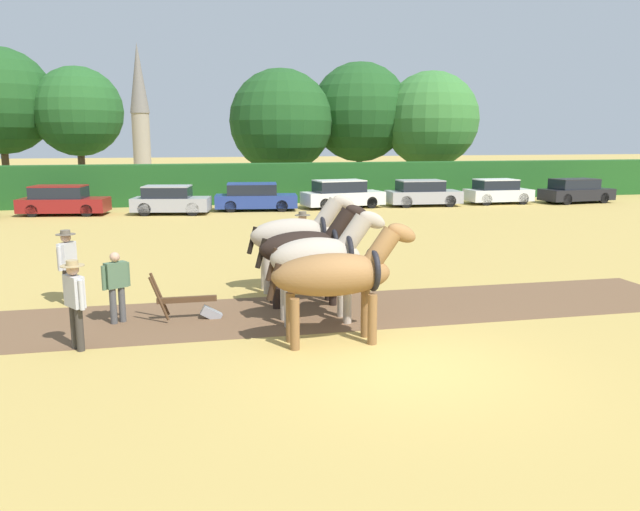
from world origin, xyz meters
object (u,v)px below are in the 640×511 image
Objects in this scene: farmer_at_plow at (116,283)px; tree_center at (281,121)px; tree_center_right at (360,112)px; tree_right at (431,120)px; church_spire at (140,104)px; draft_horse_trail_left at (308,248)px; plow at (193,305)px; farmer_onlooker_right at (67,261)px; parked_car_center at (255,197)px; parked_car_far_right at (497,192)px; farmer_onlooker_left at (75,298)px; parked_car_left at (63,201)px; draft_horse_trail_right at (297,235)px; parked_car_center_left at (170,200)px; parked_car_right at (422,193)px; farmer_beside_team at (303,237)px; parked_car_end_right at (576,191)px; draft_horse_lead_left at (337,275)px; draft_horse_lead_right at (321,258)px; parked_car_center_right at (342,194)px; tree_center_left at (78,112)px.

tree_center is at bearing 132.26° from farmer_at_plow.
tree_center_right is 1.08× the size of tree_right.
church_spire reaches higher than draft_horse_trail_left.
farmer_onlooker_right is at bearing 145.59° from plow.
parked_car_center is at bearing -147.12° from tree_right.
parked_car_far_right is at bearing -87.26° from tree_right.
farmer_onlooker_left is at bearing -89.16° from church_spire.
parked_car_center is (9.77, -0.34, -0.01)m from parked_car_left.
farmer_onlooker_left is 0.37× the size of parked_car_center.
tree_right is at bearing 61.86° from draft_horse_trail_right.
parked_car_center is (1.47, 19.51, -0.63)m from draft_horse_trail_left.
parked_car_right is (14.14, 0.54, 0.02)m from parked_car_center_left.
plow is 0.37× the size of parked_car_center_left.
farmer_beside_team reaches higher than parked_car_far_right.
tree_center is 5.63× the size of plow.
draft_horse_trail_right reaches higher than plow.
farmer_onlooker_left is at bearing -142.21° from draft_horse_trail_right.
farmer_at_plow is 31.73m from parked_car_end_right.
parked_car_left is (-8.34, 18.40, -0.70)m from draft_horse_trail_right.
parked_car_center is at bearing 132.99° from farmer_at_plow.
parked_car_right is at bearing 171.03° from parked_car_end_right.
parked_car_end_right is at bearing 47.74° from draft_horse_lead_left.
draft_horse_lead_left is 6.88m from farmer_onlooker_right.
draft_horse_lead_right reaches higher than parked_car_far_right.
church_spire reaches higher than draft_horse_lead_right.
parked_car_center_left is (-7.79, -10.79, -4.30)m from tree_center.
parked_car_end_right is (23.54, 19.53, 0.39)m from plow.
draft_horse_lead_right is at bearing -114.57° from parked_car_right.
plow is 0.33× the size of parked_car_center_right.
parked_car_center_right is (11.25, 21.79, -0.24)m from farmer_onlooker_left.
plow is at bearing -164.92° from draft_horse_trail_left.
parked_car_right is (19.46, -0.37, 0.01)m from parked_car_left.
tree_center_left is 0.54× the size of church_spire.
farmer_at_plow is at bearing -106.68° from tree_center.
farmer_at_plow is at bearing 152.10° from draft_horse_lead_left.
draft_horse_trail_left reaches higher than parked_car_center_left.
draft_horse_trail_right reaches higher than parked_car_center.
farmer_at_plow is 28.51m from parked_car_far_right.
tree_center_left is 5.40× the size of farmer_at_plow.
tree_right is 37.15m from farmer_onlooker_left.
church_spire is at bearing 113.11° from parked_car_right.
draft_horse_trail_right reaches higher than parked_car_left.
farmer_beside_team is at bearing 13.31° from farmer_onlooker_left.
draft_horse_lead_left reaches higher than parked_car_end_right.
farmer_at_plow is 1.73m from farmer_onlooker_left.
farmer_onlooker_left is (-0.61, -1.61, 0.12)m from farmer_at_plow.
tree_center is 31.85m from farmer_at_plow.
farmer_onlooker_left is (-20.41, -30.75, -4.17)m from tree_right.
draft_horse_lead_right is (8.25, -29.75, -4.09)m from tree_center_left.
draft_horse_trail_right is at bearing -110.30° from tree_center_right.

